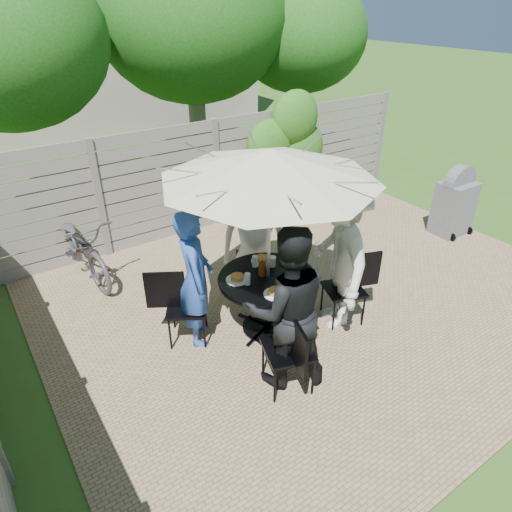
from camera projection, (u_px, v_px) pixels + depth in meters
backyard_envelope at (79, 35)px, 12.13m from camera, size 60.00×60.00×5.00m
patio_table at (268, 293)px, 5.35m from camera, size 1.50×1.50×0.75m
umbrella at (270, 165)px, 4.57m from camera, size 3.05×3.05×2.25m
chair_back at (253, 269)px, 6.29m from camera, size 0.61×0.70×0.93m
person_back at (254, 235)px, 5.88m from camera, size 1.00×0.85×1.75m
chair_left at (187, 319)px, 5.31m from camera, size 0.70×0.62×0.94m
person_left at (195, 279)px, 5.06m from camera, size 0.60×0.71×1.66m
chair_front at (288, 365)px, 4.65m from camera, size 0.59×0.74×0.97m
person_front at (287, 309)px, 4.46m from camera, size 1.07×0.97×1.79m
chair_right at (344, 301)px, 5.64m from camera, size 0.71×0.57×0.93m
person_right at (338, 256)px, 5.28m from camera, size 1.12×1.39×1.88m
plate_back at (262, 260)px, 5.53m from camera, size 0.26×0.26×0.06m
plate_left at (237, 278)px, 5.16m from camera, size 0.26×0.26×0.06m
plate_front at (275, 293)px, 4.92m from camera, size 0.26×0.26×0.06m
plate_right at (298, 272)px, 5.29m from camera, size 0.26×0.26×0.06m
glass_back at (255, 261)px, 5.41m from camera, size 0.07×0.07×0.14m
glass_left at (247, 279)px, 5.07m from camera, size 0.07×0.07×0.14m
glass_right at (288, 265)px, 5.34m from camera, size 0.07×0.07×0.14m
syrup_jug at (262, 269)px, 5.23m from camera, size 0.09×0.09×0.16m
coffee_cup at (272, 262)px, 5.41m from camera, size 0.08×0.08×0.12m
bicycle at (81, 246)px, 6.45m from camera, size 0.84×1.89×0.96m
bbq_grill at (455, 203)px, 7.58m from camera, size 0.60×0.47×1.21m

